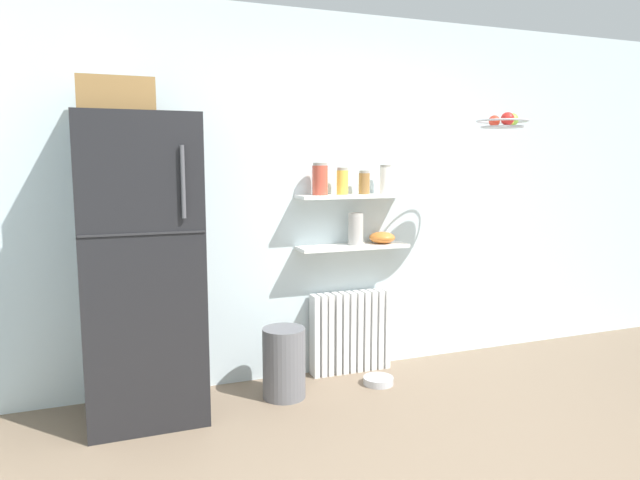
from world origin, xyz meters
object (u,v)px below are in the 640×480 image
Objects in this scene: refrigerator at (140,263)px; hanging_fruit_basket at (504,122)px; vase at (356,229)px; pet_food_bowl at (378,380)px; trash_bin at (284,363)px; shelf_bowl at (382,238)px; storage_jar_0 at (320,179)px; storage_jar_2 at (364,182)px; radiator at (351,332)px; storage_jar_1 at (342,181)px; storage_jar_3 at (385,179)px.

refrigerator is 5.75× the size of hanging_fruit_basket.
pet_food_bowl is at bearing -78.21° from vase.
vase is 1.08m from trash_bin.
shelf_bowl is at bearing 0.00° from vase.
trash_bin reaches higher than pet_food_bowl.
pet_food_bowl is 2.00m from hanging_fruit_basket.
shelf_bowl is 0.40× the size of trash_bin.
storage_jar_2 is at bearing 0.00° from storage_jar_0.
vase is 0.66× the size of hanging_fruit_basket.
storage_jar_0 is 1.32× the size of storage_jar_2.
radiator is 0.74m from shelf_bowl.
storage_jar_1 is 1.01× the size of shelf_bowl.
pet_food_bowl is (-0.01, -0.28, -1.38)m from storage_jar_2.
storage_jar_0 is 1.32m from hanging_fruit_basket.
storage_jar_1 is 0.53m from shelf_bowl.
storage_jar_3 reaches higher than trash_bin.
storage_jar_0 is 1.19× the size of shelf_bowl.
radiator is 1.30× the size of trash_bin.
trash_bin is at bearing -163.30° from shelf_bowl.
storage_jar_2 reaches higher than shelf_bowl.
radiator reaches higher than trash_bin.
storage_jar_0 is at bearing -180.00° from storage_jar_2.
shelf_bowl is (0.15, -0.00, -0.41)m from storage_jar_2.
shelf_bowl is at bearing -7.24° from radiator.
storage_jar_2 is (0.17, 0.00, -0.01)m from storage_jar_1.
storage_jar_2 is 0.90× the size of shelf_bowl.
trash_bin is at bearing -155.03° from radiator.
storage_jar_1 is 1.43m from pet_food_bowl.
storage_jar_0 is (-0.26, -0.03, 1.14)m from radiator.
pet_food_bowl is at bearing -91.24° from storage_jar_2.
radiator is at bearing 19.39° from storage_jar_1.
storage_jar_3 is 0.99× the size of pet_food_bowl.
storage_jar_3 is at bearing 0.00° from vase.
storage_jar_3 reaches higher than shelf_bowl.
refrigerator reaches higher than storage_jar_3.
storage_jar_2 is at bearing 20.07° from trash_bin.
refrigerator is 10.53× the size of storage_jar_1.
storage_jar_3 is (0.26, -0.03, 1.13)m from radiator.
trash_bin is (-0.69, -0.25, -1.17)m from storage_jar_2.
storage_jar_1 reaches higher than radiator.
storage_jar_2 is at bearing 88.76° from pet_food_bowl.
shelf_bowl is (0.49, 0.00, -0.43)m from storage_jar_0.
radiator is 1.11m from storage_jar_2.
pet_food_bowl is (1.57, -0.07, -0.93)m from refrigerator.
refrigerator is 1.82m from storage_jar_3.
storage_jar_0 is at bearing 180.00° from vase.
refrigerator is 4.28× the size of trash_bin.
radiator is at bearing 160.61° from storage_jar_2.
storage_jar_3 is at bearing 143.56° from hanging_fruit_basket.
storage_jar_0 reaches higher than trash_bin.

